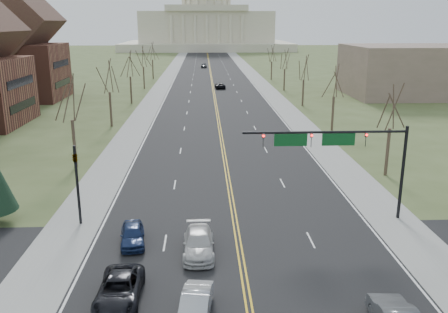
{
  "coord_description": "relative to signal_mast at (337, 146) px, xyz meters",
  "views": [
    {
      "loc": [
        -2.28,
        -19.48,
        14.43
      ],
      "look_at": [
        -0.5,
        20.77,
        3.0
      ],
      "focal_mm": 38.0,
      "sensor_mm": 36.0,
      "label": 1
    }
  ],
  "objects": [
    {
      "name": "signal_left",
      "position": [
        -18.95,
        0.0,
        -2.05
      ],
      "size": [
        0.32,
        0.36,
        6.0
      ],
      "color": "black",
      "rests_on": "ground"
    },
    {
      "name": "car_sb_inner_second",
      "position": [
        -10.13,
        -5.12,
        -5.05
      ],
      "size": [
        2.0,
        4.85,
        1.4
      ],
      "primitive_type": "imported",
      "rotation": [
        0.0,
        0.0,
        0.01
      ],
      "color": "#B3B3B3",
      "rests_on": "road"
    },
    {
      "name": "car_far_sb",
      "position": [
        -9.37,
        125.54,
        -4.98
      ],
      "size": [
        2.06,
        4.63,
        1.55
      ],
      "primitive_type": "imported",
      "rotation": [
        0.0,
        0.0,
        -0.05
      ],
      "color": "#434549",
      "rests_on": "road"
    },
    {
      "name": "center_line",
      "position": [
        -7.45,
        96.5,
        -5.75
      ],
      "size": [
        0.42,
        380.0,
        0.01
      ],
      "primitive_type": "cube",
      "color": "gold",
      "rests_on": "road"
    },
    {
      "name": "sidewalk_right",
      "position": [
        4.55,
        96.5,
        -5.75
      ],
      "size": [
        4.0,
        380.0,
        0.03
      ],
      "primitive_type": "cube",
      "color": "gray",
      "rests_on": "ground"
    },
    {
      "name": "edge_line_left",
      "position": [
        -17.25,
        96.5,
        -5.75
      ],
      "size": [
        0.15,
        380.0,
        0.01
      ],
      "primitive_type": "cube",
      "color": "silver",
      "rests_on": "road"
    },
    {
      "name": "edge_line_right",
      "position": [
        2.35,
        96.5,
        -5.75
      ],
      "size": [
        0.15,
        380.0,
        0.01
      ],
      "primitive_type": "cube",
      "color": "silver",
      "rests_on": "road"
    },
    {
      "name": "car_sb_outer_second",
      "position": [
        -14.6,
        -3.53,
        -5.08
      ],
      "size": [
        2.09,
        4.09,
        1.33
      ],
      "primitive_type": "imported",
      "rotation": [
        0.0,
        0.0,
        0.14
      ],
      "color": "#16254E",
      "rests_on": "road"
    },
    {
      "name": "car_sb_outer_lead",
      "position": [
        -14.33,
        -10.4,
        -5.06
      ],
      "size": [
        2.28,
        4.93,
        1.37
      ],
      "primitive_type": "imported",
      "rotation": [
        0.0,
        0.0,
        0.0
      ],
      "color": "black",
      "rests_on": "road"
    },
    {
      "name": "tree_l_0",
      "position": [
        -22.95,
        14.5,
        1.18
      ],
      "size": [
        3.96,
        3.96,
        9.0
      ],
      "color": "#3C2F23",
      "rests_on": "ground"
    },
    {
      "name": "bldg_right_mass",
      "position": [
        32.55,
        62.5,
        -0.76
      ],
      "size": [
        25.0,
        20.0,
        10.0
      ],
      "primitive_type": "cube",
      "color": "#6E5C4E",
      "rests_on": "ground"
    },
    {
      "name": "car_sb_inner_lead",
      "position": [
        -10.24,
        -12.07,
        -5.07
      ],
      "size": [
        1.94,
        4.25,
        1.35
      ],
      "primitive_type": "imported",
      "rotation": [
        0.0,
        0.0,
        -0.13
      ],
      "color": "#A7AAB0",
      "rests_on": "road"
    },
    {
      "name": "road",
      "position": [
        -7.45,
        96.5,
        -5.76
      ],
      "size": [
        20.0,
        380.0,
        0.01
      ],
      "primitive_type": "cube",
      "color": "black",
      "rests_on": "ground"
    },
    {
      "name": "bldg_left_far",
      "position": [
        -45.44,
        60.5,
        3.78
      ],
      "size": [
        17.1,
        14.28,
        23.25
      ],
      "color": "brown",
      "rests_on": "ground"
    },
    {
      "name": "signal_mast",
      "position": [
        0.0,
        0.0,
        0.0
      ],
      "size": [
        12.12,
        0.44,
        7.2
      ],
      "color": "black",
      "rests_on": "ground"
    },
    {
      "name": "tree_r_4",
      "position": [
        8.05,
        90.5,
        0.79
      ],
      "size": [
        3.74,
        3.74,
        8.5
      ],
      "color": "#3C2F23",
      "rests_on": "ground"
    },
    {
      "name": "tree_l_4",
      "position": [
        -22.95,
        94.5,
        1.18
      ],
      "size": [
        3.96,
        3.96,
        9.0
      ],
      "color": "#3C2F23",
      "rests_on": "ground"
    },
    {
      "name": "tree_r_3",
      "position": [
        8.05,
        70.5,
        0.79
      ],
      "size": [
        3.74,
        3.74,
        8.5
      ],
      "color": "#3C2F23",
      "rests_on": "ground"
    },
    {
      "name": "tree_r_1",
      "position": [
        8.05,
        30.5,
        0.79
      ],
      "size": [
        3.74,
        3.74,
        8.5
      ],
      "color": "#3C2F23",
      "rests_on": "ground"
    },
    {
      "name": "sidewalk_left",
      "position": [
        -19.45,
        96.5,
        -5.75
      ],
      "size": [
        4.0,
        380.0,
        0.03
      ],
      "primitive_type": "cube",
      "color": "gray",
      "rests_on": "ground"
    },
    {
      "name": "tree_l_2",
      "position": [
        -22.95,
        54.5,
        1.18
      ],
      "size": [
        3.96,
        3.96,
        9.0
      ],
      "color": "#3C2F23",
      "rests_on": "ground"
    },
    {
      "name": "tree_r_0",
      "position": [
        8.05,
        10.5,
        0.79
      ],
      "size": [
        3.74,
        3.74,
        8.5
      ],
      "color": "#3C2F23",
      "rests_on": "ground"
    },
    {
      "name": "tree_l_1",
      "position": [
        -22.95,
        34.5,
        1.18
      ],
      "size": [
        3.96,
        3.96,
        9.0
      ],
      "color": "#3C2F23",
      "rests_on": "ground"
    },
    {
      "name": "capitol",
      "position": [
        -7.45,
        236.41,
        8.44
      ],
      "size": [
        90.0,
        60.0,
        50.0
      ],
      "color": "beige",
      "rests_on": "ground"
    },
    {
      "name": "tree_r_2",
      "position": [
        8.05,
        50.5,
        0.79
      ],
      "size": [
        3.74,
        3.74,
        8.5
      ],
      "color": "#3C2F23",
      "rests_on": "ground"
    },
    {
      "name": "car_far_nb",
      "position": [
        -5.87,
        74.43,
        -5.09
      ],
      "size": [
        2.4,
        4.86,
        1.33
      ],
      "primitive_type": "imported",
      "rotation": [
        0.0,
        0.0,
        3.19
      ],
      "color": "black",
      "rests_on": "road"
    },
    {
      "name": "tree_l_3",
      "position": [
        -22.95,
        74.5,
        1.18
      ],
      "size": [
        3.96,
        3.96,
        9.0
      ],
      "color": "#3C2F23",
      "rests_on": "ground"
    },
    {
      "name": "cross_road",
      "position": [
        -7.45,
        -7.5,
        -5.76
      ],
      "size": [
        120.0,
        14.0,
        0.01
      ],
      "primitive_type": "cube",
      "color": "black",
      "rests_on": "ground"
    }
  ]
}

